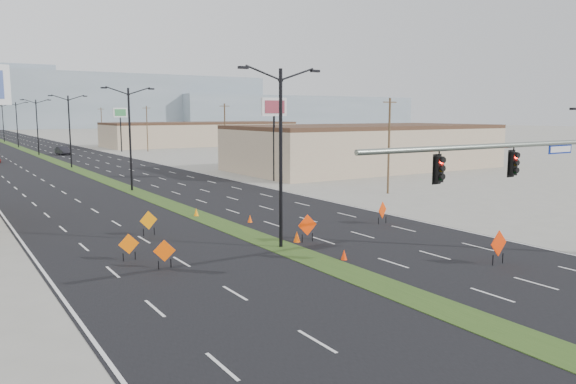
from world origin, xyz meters
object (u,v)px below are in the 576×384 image
construction_sign_4 (499,244)px  cone_0 (297,237)px  signal_mast (536,171)px  cone_1 (344,255)px  construction_sign_3 (307,226)px  construction_sign_5 (382,211)px  pole_sign_east_near (274,113)px  streetlight_4 (17,123)px  construction_sign_1 (129,245)px  streetlight_3 (37,125)px  pole_sign_east_far (120,116)px  car_mid (63,151)px  streetlight_1 (130,136)px  construction_sign_0 (164,252)px  construction_sign_2 (149,221)px  cone_3 (196,212)px  streetlight_5 (3,121)px  streetlight_2 (70,129)px  streetlight_0 (281,152)px  cone_2 (250,219)px

construction_sign_4 → cone_0: 11.24m
signal_mast → cone_1: signal_mast is taller
construction_sign_3 → cone_0: (-0.54, 0.31, -0.64)m
construction_sign_5 → pole_sign_east_near: pole_sign_east_near is taller
streetlight_4 → construction_sign_1: size_ratio=7.04×
streetlight_4 → cone_0: bearing=-89.2°
streetlight_3 → pole_sign_east_far: size_ratio=1.16×
car_mid → streetlight_1: bearing=-101.0°
streetlight_4 → pole_sign_east_near: bearing=-79.3°
construction_sign_3 → cone_1: 4.50m
construction_sign_1 → signal_mast: bearing=-33.9°
construction_sign_0 → construction_sign_2: size_ratio=0.92×
car_mid → construction_sign_1: car_mid is taller
construction_sign_4 → streetlight_4: bearing=88.3°
cone_3 → pole_sign_east_far: pole_sign_east_far is taller
streetlight_1 → streetlight_5: bearing=90.0°
construction_sign_1 → construction_sign_5: construction_sign_5 is taller
streetlight_1 → pole_sign_east_near: 16.19m
streetlight_3 → pole_sign_east_far: bearing=4.9°
construction_sign_3 → pole_sign_east_near: (14.04, 27.15, 6.58)m
streetlight_2 → cone_3: size_ratio=16.16×
construction_sign_1 → construction_sign_3: (10.17, -1.48, 0.15)m
signal_mast → streetlight_2: bearing=97.4°
construction_sign_0 → streetlight_5: bearing=108.3°
streetlight_0 → car_mid: (3.90, 82.73, -4.66)m
streetlight_3 → cone_2: size_ratio=17.96×
construction_sign_5 → pole_sign_east_far: (5.96, 83.27, 6.09)m
streetlight_4 → construction_sign_2: bearing=-92.9°
streetlight_1 → construction_sign_2: bearing=-104.3°
car_mid → cone_2: (-1.89, -75.37, -0.48)m
streetlight_3 → streetlight_4: bearing=90.0°
signal_mast → streetlight_4: 122.30m
pole_sign_east_far → streetlight_1: bearing=-110.4°
streetlight_3 → cone_3: streetlight_3 is taller
signal_mast → construction_sign_0: bearing=149.3°
streetlight_0 → construction_sign_0: streetlight_0 is taller
streetlight_4 → cone_3: (-0.23, -100.44, -5.11)m
streetlight_5 → construction_sign_1: 138.58m
streetlight_1 → streetlight_2: (0.00, 28.00, 0.00)m
streetlight_4 → cone_0: 111.55m
streetlight_2 → construction_sign_5: 54.96m
signal_mast → streetlight_0: size_ratio=1.63×
streetlight_4 → construction_sign_0: size_ratio=6.94×
construction_sign_5 → cone_2: bearing=121.5°
construction_sign_0 → construction_sign_5: bearing=30.6°
streetlight_3 → construction_sign_4: streetlight_3 is taller
streetlight_5 → construction_sign_5: 138.35m
streetlight_5 → pole_sign_east_far: bearing=-74.2°
signal_mast → pole_sign_east_near: (7.48, 37.41, 2.78)m
construction_sign_1 → construction_sign_4: 18.84m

